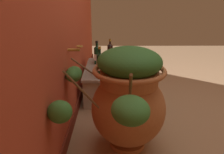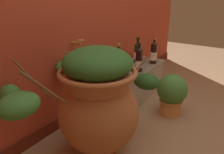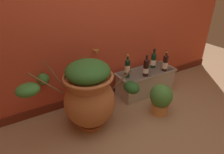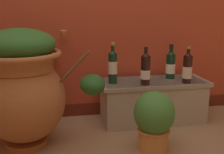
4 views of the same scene
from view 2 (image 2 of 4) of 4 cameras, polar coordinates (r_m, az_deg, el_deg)
ground_plane at (r=2.04m, az=19.58°, el=-15.57°), size 7.00×7.00×0.00m
terracotta_urn at (r=1.67m, az=-3.60°, el=-5.70°), size 1.23×0.78×0.81m
stone_ledge at (r=2.68m, az=5.21°, el=-0.82°), size 0.89×0.36×0.35m
wine_bottle_left at (r=2.75m, az=6.14°, el=5.90°), size 0.08×0.08×0.29m
wine_bottle_middle at (r=2.29m, az=1.60°, el=3.44°), size 0.07×0.07×0.33m
wine_bottle_right at (r=2.75m, az=9.93°, el=5.72°), size 0.07×0.07×0.30m
wine_bottle_back at (r=2.45m, az=6.47°, el=4.16°), size 0.07×0.07×0.30m
potted_shrub at (r=2.35m, az=14.10°, el=-3.79°), size 0.27×0.29×0.41m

